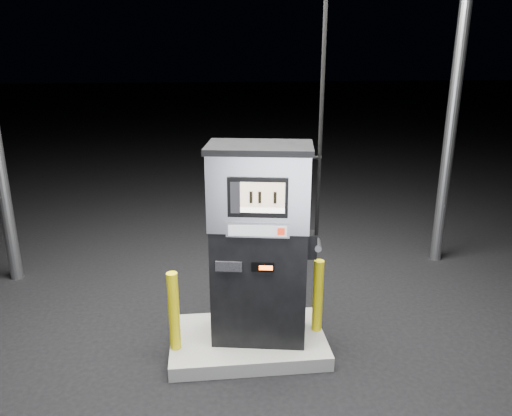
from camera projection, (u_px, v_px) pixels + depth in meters
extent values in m
plane|color=black|center=(248.00, 347.00, 5.27)|extent=(80.00, 80.00, 0.00)
cube|color=slate|center=(248.00, 341.00, 5.24)|extent=(1.60, 1.00, 0.15)
cylinder|color=gray|center=(453.00, 106.00, 6.76)|extent=(0.16, 0.16, 4.50)
cube|color=black|center=(259.00, 281.00, 5.05)|extent=(1.01, 0.69, 1.22)
cube|color=silver|center=(260.00, 189.00, 4.74)|extent=(1.03, 0.71, 0.73)
cube|color=black|center=(260.00, 147.00, 4.62)|extent=(1.08, 0.76, 0.06)
cube|color=black|center=(258.00, 198.00, 4.48)|extent=(0.55, 0.12, 0.37)
cube|color=#C1AA8C|center=(262.00, 195.00, 4.45)|extent=(0.40, 0.07, 0.24)
cube|color=white|center=(262.00, 210.00, 4.49)|extent=(0.40, 0.07, 0.05)
cube|color=silver|center=(258.00, 230.00, 4.57)|extent=(0.58, 0.13, 0.14)
cube|color=#A0A2A8|center=(258.00, 231.00, 4.56)|extent=(0.53, 0.10, 0.10)
cube|color=red|center=(281.00, 232.00, 4.54)|extent=(0.07, 0.01, 0.07)
cube|color=black|center=(263.00, 267.00, 4.69)|extent=(0.22, 0.06, 0.09)
cube|color=#FF4E0C|center=(266.00, 268.00, 4.68)|extent=(0.13, 0.03, 0.04)
cube|color=black|center=(229.00, 266.00, 4.71)|extent=(0.26, 0.07, 0.10)
cube|color=black|center=(312.00, 245.00, 4.89)|extent=(0.13, 0.19, 0.24)
cylinder|color=gray|center=(318.00, 245.00, 4.88)|extent=(0.10, 0.22, 0.07)
cylinder|color=black|center=(323.00, 73.00, 4.33)|extent=(0.04, 0.04, 3.04)
cylinder|color=yellow|center=(174.00, 311.00, 4.88)|extent=(0.12, 0.12, 0.82)
cylinder|color=yellow|center=(318.00, 296.00, 5.21)|extent=(0.14, 0.14, 0.80)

